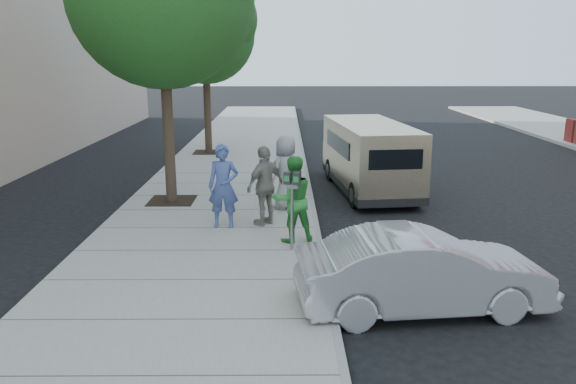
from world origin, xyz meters
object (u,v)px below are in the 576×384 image
Objects in this scene: person_officer at (223,186)px; person_gray_shirt at (286,172)px; parking_meter at (292,194)px; person_striped_polo at (265,186)px; van at (369,155)px; sedan at (423,272)px; tree_far at (206,29)px; person_green_shirt at (293,199)px.

person_officer is 1.02× the size of person_gray_shirt.
parking_meter is 2.14m from person_officer.
person_striped_polo is (-0.48, -1.40, -0.01)m from person_gray_shirt.
van is 1.42× the size of sedan.
person_green_shirt is at bearing -74.01° from tree_far.
van is 3.02× the size of person_gray_shirt.
sedan is 2.16× the size of person_striped_polo.
person_officer is 2.12m from person_gray_shirt.
person_green_shirt is 1.33m from person_striped_polo.
van is 4.82m from person_striped_polo.
person_gray_shirt is (-0.13, 2.59, 0.02)m from person_green_shirt.
tree_far is at bearing 99.70° from person_officer.
van is at bearing -172.98° from person_striped_polo.
van is 5.53m from person_green_shirt.
person_green_shirt is (0.02, 0.50, -0.24)m from parking_meter.
sedan is at bearing -98.63° from van.
van reaches higher than sedan.
sedan is (2.01, -2.48, -0.64)m from parking_meter.
van is 2.97× the size of person_officer.
person_officer is at bearing 2.57° from person_gray_shirt.
person_green_shirt is (3.13, -10.93, -3.83)m from tree_far.
person_striped_polo is (-2.91, -3.83, -0.01)m from van.
person_striped_polo is at bearing 127.23° from parking_meter.
person_gray_shirt reaches higher than person_striped_polo.
person_gray_shirt is at bearing -154.64° from person_striped_polo.
parking_meter is 0.87× the size of person_green_shirt.
sedan is (-0.31, -8.00, -0.42)m from van.
person_officer is at bearing -34.20° from person_striped_polo.
tree_far is 10.75m from person_officer.
tree_far is at bearing -91.31° from person_green_shirt.
tree_far is at bearing 123.32° from parking_meter.
person_officer is 1.03× the size of person_striped_polo.
tree_far reaches higher than person_gray_shirt.
person_green_shirt is at bearing 27.66° from sedan.
person_gray_shirt reaches higher than sedan.
parking_meter is at bearing -74.77° from tree_far.
sedan is 5.33m from person_officer.
person_green_shirt is at bearing 71.25° from person_striped_polo.
sedan is 2.09× the size of person_officer.
person_officer is 1.83m from person_green_shirt.
van is (2.33, 5.52, -0.22)m from parking_meter.
parking_meter is 0.86× the size of person_striped_polo.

